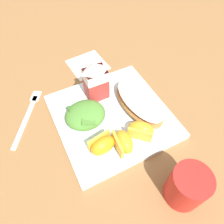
{
  "coord_description": "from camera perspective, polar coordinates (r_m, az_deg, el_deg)",
  "views": [
    {
      "loc": [
        -0.14,
        -0.28,
        0.45
      ],
      "look_at": [
        0.0,
        0.0,
        0.03
      ],
      "focal_mm": 33.55,
      "sensor_mm": 36.0,
      "label": 1
    }
  ],
  "objects": [
    {
      "name": "orange_wedge_rear",
      "position": [
        0.49,
        7.91,
        -4.82
      ],
      "size": [
        0.07,
        0.07,
        0.04
      ],
      "color": "orange",
      "rests_on": "white_plate"
    },
    {
      "name": "drinking_red_cup",
      "position": [
        0.45,
        19.73,
        -18.61
      ],
      "size": [
        0.07,
        0.07,
        0.09
      ],
      "primitive_type": "cylinder",
      "color": "red",
      "rests_on": "ground"
    },
    {
      "name": "cheesy_pizza_bread",
      "position": [
        0.54,
        7.34,
        2.49
      ],
      "size": [
        0.09,
        0.18,
        0.04
      ],
      "color": "#A87038",
      "rests_on": "white_plate"
    },
    {
      "name": "milk_carton",
      "position": [
        0.54,
        -4.47,
        8.73
      ],
      "size": [
        0.06,
        0.04,
        0.11
      ],
      "color": "#B7332D",
      "rests_on": "white_plate"
    },
    {
      "name": "white_plate",
      "position": [
        0.54,
        -0.0,
        -1.14
      ],
      "size": [
        0.28,
        0.28,
        0.02
      ],
      "primitive_type": "cube",
      "color": "silver",
      "rests_on": "ground"
    },
    {
      "name": "green_salad_pile",
      "position": [
        0.52,
        -7.29,
        -0.73
      ],
      "size": [
        0.1,
        0.09,
        0.04
      ],
      "color": "#4C8433",
      "rests_on": "white_plate"
    },
    {
      "name": "ground",
      "position": [
        0.55,
        -0.0,
        -1.62
      ],
      "size": [
        3.0,
        3.0,
        0.0
      ],
      "primitive_type": "plane",
      "color": "olive"
    },
    {
      "name": "paper_napkin",
      "position": [
        0.7,
        -6.65,
        12.7
      ],
      "size": [
        0.12,
        0.12,
        0.0
      ],
      "primitive_type": "cube",
      "rotation": [
        0.0,
        0.0,
        0.08
      ],
      "color": "white",
      "rests_on": "ground"
    },
    {
      "name": "orange_wedge_middle",
      "position": [
        0.47,
        3.09,
        -8.15
      ],
      "size": [
        0.04,
        0.06,
        0.04
      ],
      "color": "orange",
      "rests_on": "white_plate"
    },
    {
      "name": "metal_fork",
      "position": [
        0.6,
        -21.79,
        -0.17
      ],
      "size": [
        0.12,
        0.17,
        0.01
      ],
      "color": "silver",
      "rests_on": "ground"
    },
    {
      "name": "orange_wedge_front",
      "position": [
        0.47,
        -2.64,
        -8.94
      ],
      "size": [
        0.06,
        0.05,
        0.04
      ],
      "color": "orange",
      "rests_on": "white_plate"
    }
  ]
}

